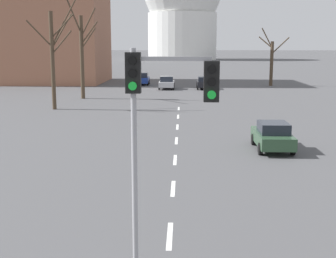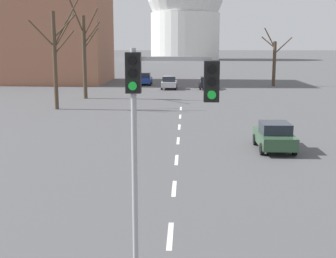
{
  "view_description": "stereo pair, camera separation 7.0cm",
  "coord_description": "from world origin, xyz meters",
  "px_view_note": "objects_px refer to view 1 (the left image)",
  "views": [
    {
      "loc": [
        0.36,
        -4.09,
        5.49
      ],
      "look_at": [
        0.01,
        6.68,
        3.52
      ],
      "focal_mm": 50.0,
      "sensor_mm": 36.0,
      "label": 1
    },
    {
      "loc": [
        0.43,
        -4.09,
        5.49
      ],
      "look_at": [
        0.01,
        6.68,
        3.52
      ],
      "focal_mm": 50.0,
      "sensor_mm": 36.0,
      "label": 2
    }
  ],
  "objects_px": {
    "sedan_near_left": "(143,79)",
    "traffic_signal_centre_tall": "(160,103)",
    "sedan_mid_centre": "(167,83)",
    "sedan_near_right": "(273,136)",
    "sedan_far_left": "(204,83)"
  },
  "relations": [
    {
      "from": "traffic_signal_centre_tall",
      "to": "sedan_near_left",
      "type": "distance_m",
      "value": 52.28
    },
    {
      "from": "sedan_near_left",
      "to": "sedan_mid_centre",
      "type": "bearing_deg",
      "value": -58.69
    },
    {
      "from": "sedan_mid_centre",
      "to": "sedan_far_left",
      "type": "xyz_separation_m",
      "value": [
        4.54,
        0.32,
        -0.03
      ]
    },
    {
      "from": "sedan_near_right",
      "to": "sedan_mid_centre",
      "type": "distance_m",
      "value": 33.91
    },
    {
      "from": "sedan_near_right",
      "to": "sedan_mid_centre",
      "type": "xyz_separation_m",
      "value": [
        -6.7,
        33.25,
        0.04
      ]
    },
    {
      "from": "traffic_signal_centre_tall",
      "to": "sedan_near_right",
      "type": "bearing_deg",
      "value": 68.1
    },
    {
      "from": "traffic_signal_centre_tall",
      "to": "sedan_near_right",
      "type": "height_order",
      "value": "traffic_signal_centre_tall"
    },
    {
      "from": "sedan_near_right",
      "to": "sedan_far_left",
      "type": "distance_m",
      "value": 33.63
    },
    {
      "from": "sedan_far_left",
      "to": "sedan_near_left",
      "type": "bearing_deg",
      "value": 146.2
    },
    {
      "from": "sedan_near_left",
      "to": "sedan_near_right",
      "type": "bearing_deg",
      "value": -75.39
    },
    {
      "from": "sedan_far_left",
      "to": "traffic_signal_centre_tall",
      "type": "bearing_deg",
      "value": -93.78
    },
    {
      "from": "sedan_mid_centre",
      "to": "sedan_near_right",
      "type": "bearing_deg",
      "value": -78.61
    },
    {
      "from": "sedan_near_left",
      "to": "traffic_signal_centre_tall",
      "type": "bearing_deg",
      "value": -84.61
    },
    {
      "from": "sedan_near_left",
      "to": "sedan_far_left",
      "type": "xyz_separation_m",
      "value": [
        7.98,
        -5.34,
        -0.06
      ]
    },
    {
      "from": "sedan_near_left",
      "to": "sedan_near_right",
      "type": "relative_size",
      "value": 1.0
    }
  ]
}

